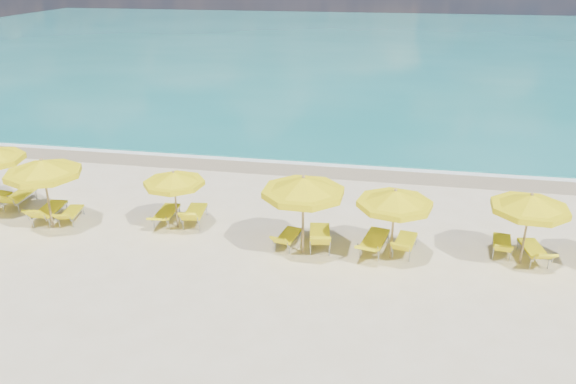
# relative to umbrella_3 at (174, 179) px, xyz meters

# --- Properties ---
(ground_plane) EXTENTS (120.00, 120.00, 0.00)m
(ground_plane) POSITION_rel_umbrella_3_xyz_m (3.72, -0.46, -1.80)
(ground_plane) COLOR beige
(ocean) EXTENTS (120.00, 80.00, 0.30)m
(ocean) POSITION_rel_umbrella_3_xyz_m (3.72, 47.54, -1.80)
(ocean) COLOR #147272
(ocean) RESTS_ON ground
(wet_sand_band) EXTENTS (120.00, 2.60, 0.01)m
(wet_sand_band) POSITION_rel_umbrella_3_xyz_m (3.72, 6.94, -1.80)
(wet_sand_band) COLOR tan
(wet_sand_band) RESTS_ON ground
(foam_line) EXTENTS (120.00, 1.20, 0.03)m
(foam_line) POSITION_rel_umbrella_3_xyz_m (3.72, 7.74, -1.80)
(foam_line) COLOR white
(foam_line) RESTS_ON ground
(whitecap_near) EXTENTS (14.00, 0.36, 0.05)m
(whitecap_near) POSITION_rel_umbrella_3_xyz_m (-2.28, 16.54, -1.80)
(whitecap_near) COLOR white
(whitecap_near) RESTS_ON ground
(whitecap_far) EXTENTS (18.00, 0.30, 0.05)m
(whitecap_far) POSITION_rel_umbrella_3_xyz_m (11.72, 23.54, -1.80)
(whitecap_far) COLOR white
(whitecap_far) RESTS_ON ground
(umbrella_2) EXTENTS (2.55, 2.55, 2.56)m
(umbrella_2) POSITION_rel_umbrella_3_xyz_m (-4.27, -0.82, 0.39)
(umbrella_2) COLOR tan
(umbrella_2) RESTS_ON ground
(umbrella_3) EXTENTS (2.53, 2.53, 2.11)m
(umbrella_3) POSITION_rel_umbrella_3_xyz_m (0.00, 0.00, 0.00)
(umbrella_3) COLOR tan
(umbrella_3) RESTS_ON ground
(umbrella_4) EXTENTS (3.35, 3.35, 2.63)m
(umbrella_4) POSITION_rel_umbrella_3_xyz_m (4.58, -0.98, 0.45)
(umbrella_4) COLOR tan
(umbrella_4) RESTS_ON ground
(umbrella_5) EXTENTS (2.64, 2.64, 2.35)m
(umbrella_5) POSITION_rel_umbrella_3_xyz_m (7.34, -0.84, 0.20)
(umbrella_5) COLOR tan
(umbrella_5) RESTS_ON ground
(umbrella_6) EXTENTS (2.94, 2.94, 2.34)m
(umbrella_6) POSITION_rel_umbrella_3_xyz_m (11.26, -0.42, 0.20)
(umbrella_6) COLOR tan
(umbrella_6) RESTS_ON ground
(lounger_1_right) EXTENTS (0.80, 1.97, 0.87)m
(lounger_1_right) POSITION_rel_umbrella_3_xyz_m (-6.55, 0.65, -1.56)
(lounger_1_right) COLOR #A5A8AD
(lounger_1_right) RESTS_ON ground
(lounger_2_left) EXTENTS (0.84, 2.01, 0.93)m
(lounger_2_left) POSITION_rel_umbrella_3_xyz_m (-4.69, -0.31, -1.55)
(lounger_2_left) COLOR #A5A8AD
(lounger_2_left) RESTS_ON ground
(lounger_2_right) EXTENTS (0.81, 1.68, 0.71)m
(lounger_2_right) POSITION_rel_umbrella_3_xyz_m (-3.90, -0.23, -1.60)
(lounger_2_right) COLOR #A5A8AD
(lounger_2_right) RESTS_ON ground
(lounger_3_left) EXTENTS (0.69, 1.89, 0.67)m
(lounger_3_left) POSITION_rel_umbrella_3_xyz_m (-0.54, 0.34, -1.58)
(lounger_3_left) COLOR #A5A8AD
(lounger_3_left) RESTS_ON ground
(lounger_3_right) EXTENTS (0.84, 1.93, 0.89)m
(lounger_3_right) POSITION_rel_umbrella_3_xyz_m (0.47, 0.46, -1.56)
(lounger_3_right) COLOR #A5A8AD
(lounger_3_right) RESTS_ON ground
(lounger_4_left) EXTENTS (0.81, 1.68, 0.76)m
(lounger_4_left) POSITION_rel_umbrella_3_xyz_m (4.03, -0.62, -1.59)
(lounger_4_left) COLOR #A5A8AD
(lounger_4_left) RESTS_ON ground
(lounger_4_right) EXTENTS (0.93, 2.03, 0.93)m
(lounger_4_right) POSITION_rel_umbrella_3_xyz_m (5.06, -0.47, -1.55)
(lounger_4_right) COLOR #A5A8AD
(lounger_4_right) RESTS_ON ground
(lounger_5_left) EXTENTS (1.06, 2.16, 0.74)m
(lounger_5_left) POSITION_rel_umbrella_3_xyz_m (6.81, -0.47, -1.56)
(lounger_5_left) COLOR #A5A8AD
(lounger_5_left) RESTS_ON ground
(lounger_5_right) EXTENTS (0.90, 1.83, 0.82)m
(lounger_5_right) POSITION_rel_umbrella_3_xyz_m (7.76, -0.37, -1.58)
(lounger_5_right) COLOR #A5A8AD
(lounger_5_right) RESTS_ON ground
(lounger_6_left) EXTENTS (0.78, 1.71, 0.75)m
(lounger_6_left) POSITION_rel_umbrella_3_xyz_m (10.79, 0.16, -1.59)
(lounger_6_left) COLOR #A5A8AD
(lounger_6_left) RESTS_ON ground
(lounger_6_right) EXTENTS (0.84, 1.83, 0.77)m
(lounger_6_right) POSITION_rel_umbrella_3_xyz_m (11.68, -0.14, -1.58)
(lounger_6_right) COLOR #A5A8AD
(lounger_6_right) RESTS_ON ground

